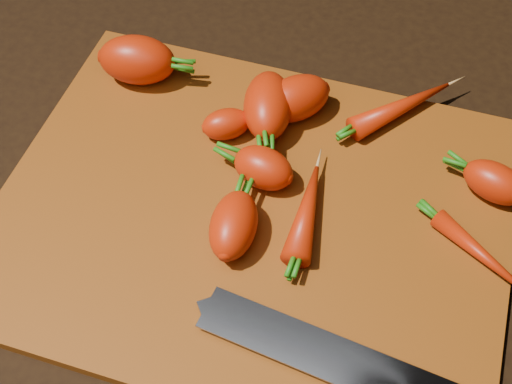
% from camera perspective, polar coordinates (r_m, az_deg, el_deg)
% --- Properties ---
extents(ground, '(2.00, 2.00, 0.01)m').
position_cam_1_polar(ground, '(0.71, -0.24, -2.29)').
color(ground, black).
extents(cutting_board, '(0.50, 0.40, 0.01)m').
position_cam_1_polar(cutting_board, '(0.71, -0.24, -1.79)').
color(cutting_board, '#7C390B').
rests_on(cutting_board, ground).
extents(carrot_0, '(0.09, 0.07, 0.05)m').
position_cam_1_polar(carrot_0, '(0.81, -9.50, 10.39)').
color(carrot_0, red).
rests_on(carrot_0, cutting_board).
extents(carrot_1, '(0.07, 0.05, 0.04)m').
position_cam_1_polar(carrot_1, '(0.71, 0.59, 1.94)').
color(carrot_1, red).
rests_on(carrot_1, cutting_board).
extents(carrot_2, '(0.07, 0.10, 0.05)m').
position_cam_1_polar(carrot_2, '(0.76, 0.95, 6.93)').
color(carrot_2, red).
rests_on(carrot_2, cutting_board).
extents(carrot_3, '(0.05, 0.08, 0.04)m').
position_cam_1_polar(carrot_3, '(0.66, -1.81, -2.67)').
color(carrot_3, red).
rests_on(carrot_3, cutting_board).
extents(carrot_4, '(0.09, 0.09, 0.05)m').
position_cam_1_polar(carrot_4, '(0.77, 3.20, 7.49)').
color(carrot_4, red).
rests_on(carrot_4, cutting_board).
extents(carrot_5, '(0.06, 0.06, 0.03)m').
position_cam_1_polar(carrot_5, '(0.75, -2.41, 5.45)').
color(carrot_5, red).
rests_on(carrot_5, cutting_board).
extents(carrot_6, '(0.07, 0.06, 0.04)m').
position_cam_1_polar(carrot_6, '(0.74, 18.57, 0.74)').
color(carrot_6, red).
rests_on(carrot_6, cutting_board).
extents(carrot_7, '(0.11, 0.11, 0.03)m').
position_cam_1_polar(carrot_7, '(0.79, 11.59, 6.72)').
color(carrot_7, red).
rests_on(carrot_7, cutting_board).
extents(carrot_8, '(0.10, 0.08, 0.02)m').
position_cam_1_polar(carrot_8, '(0.69, 17.67, -4.85)').
color(carrot_8, red).
rests_on(carrot_8, cutting_board).
extents(carrot_9, '(0.04, 0.11, 0.03)m').
position_cam_1_polar(carrot_9, '(0.68, 4.07, -1.56)').
color(carrot_9, red).
rests_on(carrot_9, cutting_board).
extents(knife, '(0.38, 0.08, 0.02)m').
position_cam_1_polar(knife, '(0.62, 7.98, -13.75)').
color(knife, gray).
rests_on(knife, cutting_board).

